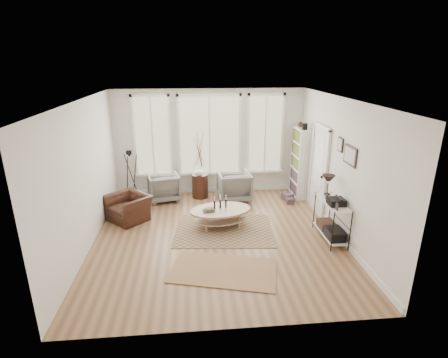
{
  "coord_description": "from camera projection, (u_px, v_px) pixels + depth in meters",
  "views": [
    {
      "loc": [
        -0.48,
        -6.72,
        3.62
      ],
      "look_at": [
        0.2,
        0.6,
        1.1
      ],
      "focal_mm": 28.0,
      "sensor_mm": 36.0,
      "label": 1
    }
  ],
  "objects": [
    {
      "name": "accent_chair",
      "position": [
        129.0,
        207.0,
        8.26
      ],
      "size": [
        1.23,
        1.23,
        0.6
      ],
      "primitive_type": "imported",
      "rotation": [
        0.0,
        0.0,
        -0.79
      ],
      "color": "#351B11",
      "rests_on": "ground"
    },
    {
      "name": "armchair_right",
      "position": [
        234.0,
        186.0,
        9.41
      ],
      "size": [
        0.9,
        0.93,
        0.79
      ],
      "primitive_type": "imported",
      "rotation": [
        0.0,
        0.0,
        3.22
      ],
      "color": "gray",
      "rests_on": "ground"
    },
    {
      "name": "rug_main",
      "position": [
        224.0,
        230.0,
        7.81
      ],
      "size": [
        2.29,
        1.79,
        0.01
      ],
      "primitive_type": "cube",
      "rotation": [
        0.0,
        0.0,
        -0.08
      ],
      "color": "brown",
      "rests_on": "ground"
    },
    {
      "name": "wall_art",
      "position": [
        347.0,
        152.0,
        6.91
      ],
      "size": [
        0.04,
        0.88,
        0.44
      ],
      "color": "black",
      "rests_on": "ground"
    },
    {
      "name": "rug_runner",
      "position": [
        224.0,
        270.0,
        6.3
      ],
      "size": [
        2.09,
        1.49,
        0.01
      ],
      "primitive_type": "cube",
      "rotation": [
        0.0,
        0.0,
        -0.26
      ],
      "color": "brown",
      "rests_on": "ground"
    },
    {
      "name": "tripod_camera",
      "position": [
        131.0,
        178.0,
        9.26
      ],
      "size": [
        0.49,
        0.49,
        1.39
      ],
      "color": "black",
      "rests_on": "ground"
    },
    {
      "name": "armchair_left",
      "position": [
        164.0,
        187.0,
        9.41
      ],
      "size": [
        0.95,
        0.97,
        0.74
      ],
      "primitive_type": "imported",
      "rotation": [
        0.0,
        0.0,
        3.37
      ],
      "color": "gray",
      "rests_on": "ground"
    },
    {
      "name": "coffee_table",
      "position": [
        220.0,
        213.0,
        7.88
      ],
      "size": [
        1.5,
        1.09,
        0.63
      ],
      "color": "tan",
      "rests_on": "ground"
    },
    {
      "name": "vase",
      "position": [
        199.0,
        171.0,
        9.36
      ],
      "size": [
        0.26,
        0.26,
        0.23
      ],
      "primitive_type": "imported",
      "rotation": [
        0.0,
        0.0,
        0.19
      ],
      "color": "silver",
      "rests_on": "side_table"
    },
    {
      "name": "bay_window",
      "position": [
        210.0,
        137.0,
        9.58
      ],
      "size": [
        4.14,
        0.12,
        2.24
      ],
      "color": "tan",
      "rests_on": "ground"
    },
    {
      "name": "room",
      "position": [
        218.0,
        173.0,
        7.11
      ],
      "size": [
        5.5,
        5.54,
        2.9
      ],
      "color": "#916843",
      "rests_on": "ground"
    },
    {
      "name": "bookcase",
      "position": [
        300.0,
        162.0,
        9.54
      ],
      "size": [
        0.31,
        0.85,
        2.06
      ],
      "color": "white",
      "rests_on": "ground"
    },
    {
      "name": "side_table",
      "position": [
        199.0,
        166.0,
        9.42
      ],
      "size": [
        0.44,
        0.44,
        1.85
      ],
      "color": "#351B11",
      "rests_on": "ground"
    },
    {
      "name": "book_stack_far",
      "position": [
        290.0,
        201.0,
        9.26
      ],
      "size": [
        0.19,
        0.24,
        0.15
      ],
      "primitive_type": "cube",
      "rotation": [
        0.0,
        0.0,
        -0.02
      ],
      "color": "brown",
      "rests_on": "ground"
    },
    {
      "name": "book_stack_near",
      "position": [
        287.0,
        197.0,
        9.47
      ],
      "size": [
        0.32,
        0.36,
        0.19
      ],
      "primitive_type": "cube",
      "rotation": [
        0.0,
        0.0,
        0.34
      ],
      "color": "brown",
      "rests_on": "ground"
    },
    {
      "name": "low_shelf",
      "position": [
        331.0,
        216.0,
        7.31
      ],
      "size": [
        0.38,
        1.08,
        1.3
      ],
      "color": "white",
      "rests_on": "ground"
    },
    {
      "name": "door",
      "position": [
        319.0,
        168.0,
        8.49
      ],
      "size": [
        0.09,
        1.06,
        2.22
      ],
      "color": "silver",
      "rests_on": "ground"
    }
  ]
}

